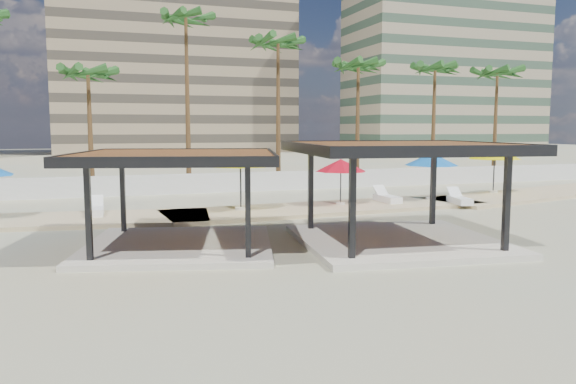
% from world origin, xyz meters
% --- Properties ---
extents(ground, '(200.00, 200.00, 0.00)m').
position_xyz_m(ground, '(0.00, 0.00, 0.00)').
color(ground, tan).
rests_on(ground, ground).
extents(promenade, '(44.45, 7.97, 0.24)m').
position_xyz_m(promenade, '(2.00, 7.67, 0.06)').
color(promenade, '#C6B284').
rests_on(promenade, ground).
extents(boundary_wall, '(56.00, 0.30, 1.20)m').
position_xyz_m(boundary_wall, '(0.00, 16.00, 0.60)').
color(boundary_wall, silver).
rests_on(boundary_wall, ground).
extents(building_mid, '(38.00, 16.00, 30.40)m').
position_xyz_m(building_mid, '(4.00, 78.00, 14.27)').
color(building_mid, '#847259').
rests_on(building_mid, ground).
extents(building_east, '(32.00, 15.00, 36.40)m').
position_xyz_m(building_east, '(48.00, 66.00, 17.27)').
color(building_east, gray).
rests_on(building_east, ground).
extents(pavilion_central, '(7.61, 7.61, 3.47)m').
position_xyz_m(pavilion_central, '(1.05, -1.21, 2.07)').
color(pavilion_central, beige).
rests_on(pavilion_central, ground).
extents(pavilion_west, '(7.63, 7.63, 3.18)m').
position_xyz_m(pavilion_west, '(-6.15, 0.51, 1.90)').
color(pavilion_west, beige).
rests_on(pavilion_west, ground).
extents(umbrella_b, '(3.91, 3.91, 2.78)m').
position_xyz_m(umbrella_b, '(-2.40, 7.18, 2.57)').
color(umbrella_b, beige).
rests_on(umbrella_b, promenade).
extents(umbrella_c, '(3.07, 3.07, 2.26)m').
position_xyz_m(umbrella_c, '(2.71, 7.36, 2.12)').
color(umbrella_c, beige).
rests_on(umbrella_c, promenade).
extents(umbrella_d, '(3.09, 3.09, 2.48)m').
position_xyz_m(umbrella_d, '(8.04, 7.63, 2.31)').
color(umbrella_d, beige).
rests_on(umbrella_d, promenade).
extents(umbrella_e, '(3.60, 3.60, 2.72)m').
position_xyz_m(umbrella_e, '(13.31, 9.20, 2.51)').
color(umbrella_e, beige).
rests_on(umbrella_e, promenade).
extents(lounger_a, '(0.72, 2.01, 0.75)m').
position_xyz_m(lounger_a, '(-8.78, 7.88, 0.36)').
color(lounger_a, white).
rests_on(lounger_a, promenade).
extents(lounger_b, '(1.07, 2.08, 0.75)m').
position_xyz_m(lounger_b, '(8.57, 5.84, 0.36)').
color(lounger_b, white).
rests_on(lounger_b, promenade).
extents(lounger_c, '(0.69, 2.07, 0.78)m').
position_xyz_m(lounger_c, '(5.42, 7.59, 0.37)').
color(lounger_c, white).
rests_on(lounger_c, promenade).
extents(palm_c, '(3.00, 3.00, 8.03)m').
position_xyz_m(palm_c, '(-9.00, 18.10, 6.94)').
color(palm_c, brown).
rests_on(palm_c, ground).
extents(palm_d, '(3.00, 3.00, 11.73)m').
position_xyz_m(palm_d, '(-3.00, 18.90, 10.40)').
color(palm_d, brown).
rests_on(palm_d, ground).
extents(palm_e, '(3.00, 3.00, 10.41)m').
position_xyz_m(palm_e, '(3.00, 18.40, 9.17)').
color(palm_e, brown).
rests_on(palm_e, ground).
extents(palm_f, '(3.00, 3.00, 9.13)m').
position_xyz_m(palm_f, '(9.00, 18.60, 7.98)').
color(palm_f, brown).
rests_on(palm_f, ground).
extents(palm_g, '(3.00, 3.00, 9.12)m').
position_xyz_m(palm_g, '(15.00, 18.20, 7.97)').
color(palm_g, brown).
rests_on(palm_g, ground).
extents(palm_h, '(3.00, 3.00, 9.03)m').
position_xyz_m(palm_h, '(21.00, 18.80, 7.88)').
color(palm_h, brown).
rests_on(palm_h, ground).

